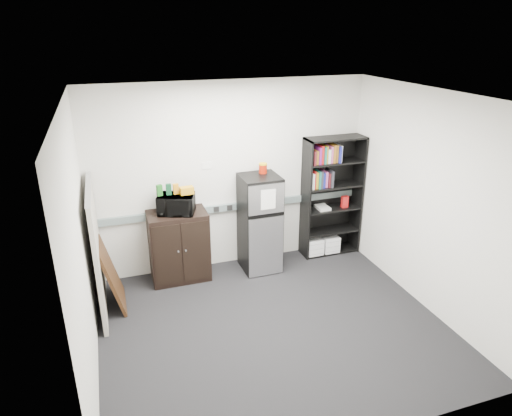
{
  "coord_description": "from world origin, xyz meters",
  "views": [
    {
      "loc": [
        -1.64,
        -4.25,
        3.35
      ],
      "look_at": [
        0.09,
        0.9,
        1.18
      ],
      "focal_mm": 32.0,
      "sensor_mm": 36.0,
      "label": 1
    }
  ],
  "objects_px": {
    "bookshelf": "(331,194)",
    "microwave": "(176,204)",
    "cubicle_partition": "(97,250)",
    "cabinet": "(179,246)",
    "refrigerator": "(260,223)"
  },
  "relations": [
    {
      "from": "cabinet",
      "to": "refrigerator",
      "type": "xyz_separation_m",
      "value": [
        1.17,
        -0.08,
        0.21
      ]
    },
    {
      "from": "bookshelf",
      "to": "refrigerator",
      "type": "xyz_separation_m",
      "value": [
        -1.19,
        -0.15,
        -0.26
      ]
    },
    {
      "from": "microwave",
      "to": "bookshelf",
      "type": "bearing_deg",
      "value": 21.05
    },
    {
      "from": "bookshelf",
      "to": "microwave",
      "type": "bearing_deg",
      "value": -178.02
    },
    {
      "from": "bookshelf",
      "to": "cubicle_partition",
      "type": "bearing_deg",
      "value": -171.87
    },
    {
      "from": "cubicle_partition",
      "to": "microwave",
      "type": "distance_m",
      "value": 1.17
    },
    {
      "from": "cubicle_partition",
      "to": "cabinet",
      "type": "height_order",
      "value": "cubicle_partition"
    },
    {
      "from": "microwave",
      "to": "refrigerator",
      "type": "bearing_deg",
      "value": 15.91
    },
    {
      "from": "cabinet",
      "to": "microwave",
      "type": "distance_m",
      "value": 0.63
    },
    {
      "from": "cubicle_partition",
      "to": "refrigerator",
      "type": "xyz_separation_m",
      "value": [
        2.22,
        0.34,
        -0.1
      ]
    },
    {
      "from": "cubicle_partition",
      "to": "cabinet",
      "type": "xyz_separation_m",
      "value": [
        1.05,
        0.42,
        -0.31
      ]
    },
    {
      "from": "bookshelf",
      "to": "cabinet",
      "type": "distance_m",
      "value": 2.4
    },
    {
      "from": "cubicle_partition",
      "to": "refrigerator",
      "type": "distance_m",
      "value": 2.25
    },
    {
      "from": "cabinet",
      "to": "microwave",
      "type": "xyz_separation_m",
      "value": [
        -0.0,
        -0.02,
        0.63
      ]
    },
    {
      "from": "cabinet",
      "to": "microwave",
      "type": "height_order",
      "value": "microwave"
    }
  ]
}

